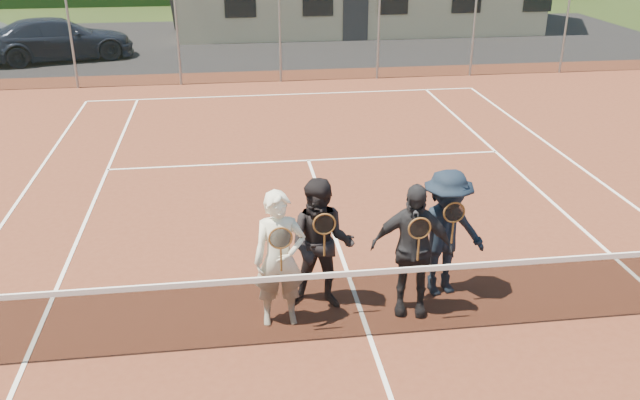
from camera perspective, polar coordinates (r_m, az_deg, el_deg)
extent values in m
plane|color=#2C4117|center=(27.40, -4.44, 13.05)|extent=(220.00, 220.00, 0.00)
cube|color=#562819|center=(8.63, 4.17, -11.41)|extent=(30.00, 30.00, 0.02)
cube|color=black|center=(27.47, -13.00, 12.57)|extent=(40.00, 12.00, 0.01)
imported|color=#192032|center=(25.70, -21.14, 12.52)|extent=(5.31, 3.35, 1.43)
cube|color=white|center=(19.49, -2.91, 8.86)|extent=(10.97, 0.06, 0.01)
cube|color=white|center=(8.86, -23.61, -12.48)|extent=(0.06, 23.77, 0.01)
cube|color=white|center=(14.27, -0.98, 3.35)|extent=(8.23, 0.06, 0.01)
cube|color=white|center=(8.62, 4.17, -11.33)|extent=(0.06, 12.80, 0.01)
cube|color=black|center=(8.37, 4.26, -8.77)|extent=(11.60, 0.02, 0.88)
cube|color=white|center=(8.14, 4.36, -6.09)|extent=(11.60, 0.03, 0.07)
cylinder|color=slate|center=(21.17, -20.24, 12.75)|extent=(0.07, 0.07, 3.00)
cylinder|color=slate|center=(20.75, -11.92, 13.47)|extent=(0.07, 0.07, 3.00)
cylinder|color=slate|center=(20.75, -3.40, 13.92)|extent=(0.07, 0.07, 3.00)
cylinder|color=slate|center=(21.19, 4.96, 14.07)|extent=(0.07, 0.07, 3.00)
cylinder|color=slate|center=(22.03, 12.84, 13.96)|extent=(0.07, 0.07, 3.00)
cylinder|color=slate|center=(23.23, 20.00, 13.63)|extent=(0.07, 0.07, 3.00)
cube|color=black|center=(20.75, -3.40, 13.92)|extent=(30.00, 0.03, 3.00)
cube|color=#2D2D33|center=(27.64, 3.02, 15.27)|extent=(1.00, 0.06, 2.00)
cube|color=black|center=(27.11, -6.73, 16.06)|extent=(1.20, 0.06, 1.00)
cube|color=black|center=(27.34, -0.18, 16.27)|extent=(1.20, 0.06, 1.00)
cube|color=black|center=(27.89, 6.20, 16.28)|extent=(1.20, 0.06, 1.00)
cube|color=black|center=(28.74, 12.26, 16.12)|extent=(1.20, 0.06, 1.00)
imported|color=white|center=(8.43, -3.43, -5.02)|extent=(0.67, 0.45, 1.80)
torus|color=brown|center=(7.99, -3.35, -3.23)|extent=(0.29, 0.02, 0.29)
cylinder|color=black|center=(7.99, -3.35, -3.23)|extent=(0.25, 0.00, 0.25)
cylinder|color=brown|center=(8.12, -3.30, -4.99)|extent=(0.03, 0.03, 0.32)
imported|color=black|center=(8.76, 0.12, -3.83)|extent=(1.02, 0.89, 1.80)
torus|color=brown|center=(8.32, 0.37, -2.04)|extent=(0.29, 0.02, 0.29)
cylinder|color=black|center=(8.32, 0.37, -2.04)|extent=(0.25, 0.00, 0.25)
cylinder|color=brown|center=(8.45, 0.37, -3.76)|extent=(0.03, 0.03, 0.32)
imported|color=black|center=(8.73, 7.75, -4.15)|extent=(1.13, 0.70, 1.80)
torus|color=brown|center=(8.31, 8.39, -2.38)|extent=(0.29, 0.02, 0.29)
cylinder|color=black|center=(8.31, 8.39, -2.38)|extent=(0.25, 0.00, 0.25)
cylinder|color=brown|center=(8.43, 8.28, -4.09)|extent=(0.03, 0.03, 0.32)
imported|color=black|center=(9.22, 10.51, -2.78)|extent=(1.26, 0.87, 1.80)
torus|color=brown|center=(8.81, 11.23, -1.04)|extent=(0.29, 0.02, 0.29)
cylinder|color=black|center=(8.81, 11.23, -1.04)|extent=(0.25, 0.00, 0.25)
cylinder|color=brown|center=(8.92, 11.09, -2.67)|extent=(0.03, 0.03, 0.32)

